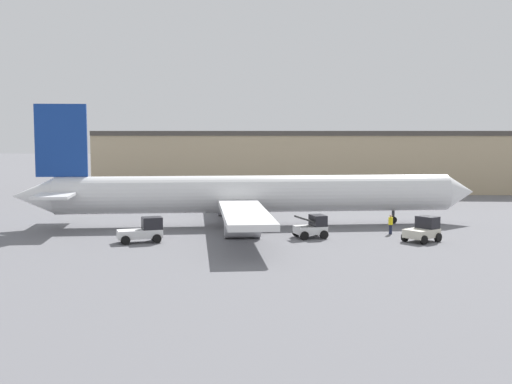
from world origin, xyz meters
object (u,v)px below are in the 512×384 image
(baggage_tug, at_px, (144,231))
(belt_loader_truck, at_px, (312,227))
(airplane, at_px, (245,194))
(ground_crew_worker, at_px, (391,224))
(pushback_tug, at_px, (424,230))

(baggage_tug, bearing_deg, belt_loader_truck, -9.39)
(airplane, height_order, ground_crew_worker, airplane)
(baggage_tug, relative_size, belt_loader_truck, 1.26)
(ground_crew_worker, relative_size, baggage_tug, 0.45)
(ground_crew_worker, distance_m, belt_loader_truck, 7.35)
(baggage_tug, distance_m, pushback_tug, 23.04)
(ground_crew_worker, bearing_deg, belt_loader_truck, 23.42)
(ground_crew_worker, bearing_deg, baggage_tug, 19.52)
(baggage_tug, xyz_separation_m, belt_loader_truck, (13.83, 3.18, -0.01))
(belt_loader_truck, xyz_separation_m, pushback_tug, (9.13, -1.23, 0.01))
(airplane, bearing_deg, belt_loader_truck, -56.48)
(belt_loader_truck, bearing_deg, ground_crew_worker, -1.65)
(airplane, height_order, baggage_tug, airplane)
(airplane, xyz_separation_m, pushback_tug, (15.49, -8.08, -2.06))
(airplane, relative_size, belt_loader_truck, 14.43)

